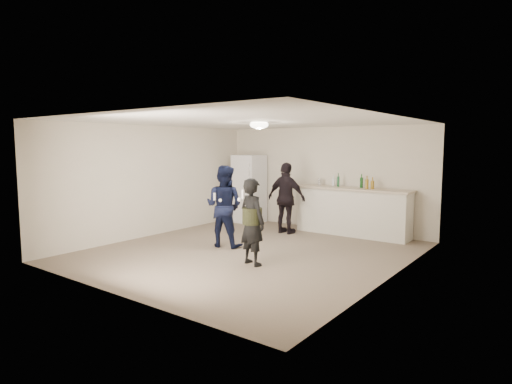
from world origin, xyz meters
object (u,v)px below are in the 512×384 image
Objects in this scene: counter at (352,212)px; shaker at (320,182)px; man at (224,206)px; spectator at (286,198)px; fridge at (249,189)px; woman at (252,222)px.

counter is 15.29× the size of shaker.
spectator reaches higher than man.
fridge is at bearing -76.40° from man.
fridge is at bearing -23.05° from spectator.
fridge reaches higher than woman.
counter is 3.37m from woman.
spectator is (-1.31, -0.76, 0.31)m from counter.
spectator is (-0.96, 2.59, 0.08)m from woman.
spectator is at bearing -57.02° from woman.
woman is at bearing 136.17° from man.
woman is at bearing -95.98° from counter.
counter is 1.56× the size of spectator.
shaker is (-0.92, 0.12, 0.65)m from counter.
fridge is 1.76m from spectator.
counter is 1.57× the size of man.
fridge is 2.04m from shaker.
man is 1.48m from woman.
spectator reaches higher than woman.
man is at bearing -17.54° from woman.
woman is (1.28, -0.74, -0.08)m from man.
spectator is at bearing -113.93° from shaker.
counter is at bearing -7.59° from shaker.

